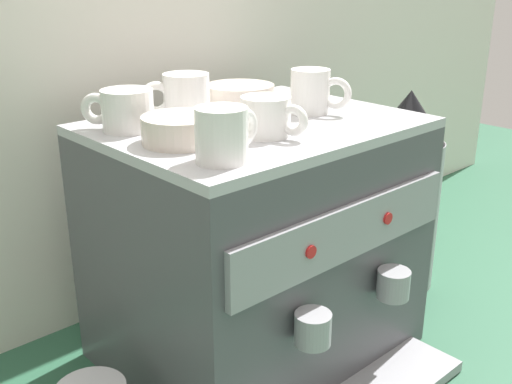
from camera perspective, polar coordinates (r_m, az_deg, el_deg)
The scene contains 11 objects.
ground_plane at distance 1.25m, azimuth 0.00°, elevation -14.08°, with size 4.00×4.00×0.00m, color #28563D.
tiled_backsplash_wall at distance 1.29m, azimuth -10.19°, elevation 14.66°, with size 2.80×0.03×1.17m, color silver.
espresso_machine at distance 1.13m, azimuth 0.16°, elevation -4.77°, with size 0.53×0.52×0.45m.
ceramic_cup_0 at distance 0.96m, azimuth 1.10°, elevation 6.99°, with size 0.08×0.11×0.06m.
ceramic_cup_1 at distance 1.12m, azimuth 5.25°, elevation 9.27°, with size 0.07×0.11×0.08m.
ceramic_cup_2 at distance 1.02m, azimuth -12.02°, elevation 7.45°, with size 0.10×0.11×0.07m.
ceramic_cup_3 at distance 0.83m, azimuth -3.01°, elevation 5.36°, with size 0.11×0.07×0.07m.
ceramic_cup_4 at distance 1.08m, azimuth -6.69°, elevation 8.81°, with size 0.12×0.08×0.08m.
ceramic_bowl_0 at distance 0.93m, azimuth -6.99°, elevation 5.72°, with size 0.12×0.12×0.04m.
ceramic_bowl_1 at distance 1.16m, azimuth -1.53°, elevation 8.83°, with size 0.13×0.13×0.04m.
coffee_grinder at distance 1.42m, azimuth 13.44°, elevation 0.03°, with size 0.16×0.16×0.45m.
Camera 1 is at (-0.69, -0.76, 0.70)m, focal length 43.18 mm.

